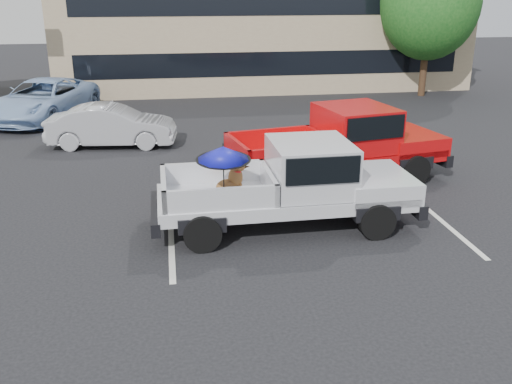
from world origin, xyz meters
TOP-DOWN VIEW (x-y plane):
  - ground at (0.00, 0.00)m, footprint 90.00×90.00m
  - stripe_left at (-3.00, 2.00)m, footprint 0.12×5.00m
  - stripe_right at (3.00, 2.00)m, footprint 0.12×5.00m
  - motel_building at (2.00, 20.99)m, footprint 20.40×8.40m
  - tree_right at (9.00, 16.00)m, footprint 4.46×4.46m
  - silver_pickup at (-0.24, 1.71)m, footprint 5.72×2.18m
  - red_pickup at (1.76, 4.58)m, footprint 6.32×3.19m
  - silver_sedan at (-4.76, 9.07)m, footprint 4.21×1.85m
  - blue_suv at (-7.71, 13.49)m, footprint 4.18×6.03m

SIDE VIEW (x-z plane):
  - ground at x=0.00m, z-range 0.00..0.00m
  - stripe_left at x=-3.00m, z-range 0.00..0.01m
  - stripe_right at x=3.00m, z-range 0.00..0.01m
  - silver_sedan at x=-4.76m, z-range 0.00..1.34m
  - blue_suv at x=-7.71m, z-range 0.00..1.53m
  - silver_pickup at x=-0.24m, z-range 0.02..2.08m
  - red_pickup at x=1.76m, z-range 0.09..2.08m
  - motel_building at x=2.00m, z-range 0.06..6.36m
  - tree_right at x=9.00m, z-range 0.82..7.60m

